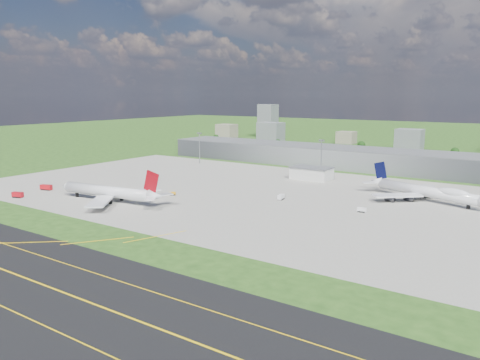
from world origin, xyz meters
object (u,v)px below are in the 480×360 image
Objects in this scene: airliner_blue_quad at (426,192)px; airliner_red_twin at (111,192)px; crash_tender at (18,195)px; van_white_far at (362,210)px; tug_yellow at (172,194)px; van_white_near at (281,197)px; fire_truck at (46,188)px.

airliner_red_twin is at bearing -125.91° from airliner_blue_quad.
van_white_far is (171.03, 76.26, -0.43)m from crash_tender.
van_white_far is (103.71, 22.71, 0.21)m from tug_yellow.
airliner_red_twin is at bearing 120.86° from van_white_near.
fire_truck is at bearing -134.07° from airliner_blue_quad.
van_white_near is 46.63m from van_white_far.
fire_truck is 79.76m from tug_yellow.
fire_truck reaches higher than crash_tender.
airliner_blue_quad is at bearing 10.97° from fire_truck.
tug_yellow is 0.73× the size of van_white_near.
van_white_far is at bearing -162.69° from airliner_red_twin.
van_white_near is (73.41, 55.79, -3.77)m from airliner_red_twin.
tug_yellow is 106.17m from van_white_far.
airliner_red_twin is at bearing 4.18° from crash_tender.
crash_tender is (-51.05, -22.93, -3.56)m from airliner_red_twin.
airliner_red_twin is 170.66m from airliner_blue_quad.
airliner_red_twin reaches higher than airliner_blue_quad.
airliner_red_twin reaches higher than crash_tender.
airliner_red_twin is 16.97× the size of tug_yellow.
tug_yellow is 0.93× the size of van_white_far.
van_white_far reaches higher than tug_yellow.
crash_tender is 1.47× the size of van_white_far.
crash_tender is at bearing 17.54° from airliner_red_twin.
crash_tender is (5.74, -21.56, -0.04)m from fire_truck.
airliner_red_twin reaches higher than fire_truck.
crash_tender is 86.02m from tug_yellow.
fire_truck reaches higher than tug_yellow.
van_white_far is at bearing 1.51° from fire_truck.
airliner_red_twin is 15.71× the size of van_white_far.
airliner_blue_quad reaches higher than fire_truck.
airliner_blue_quad is 16.47× the size of tug_yellow.
van_white_near is (57.14, 25.17, 0.42)m from tug_yellow.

